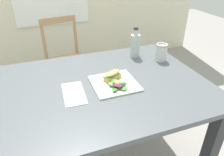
{
  "coord_description": "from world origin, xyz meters",
  "views": [
    {
      "loc": [
        -0.18,
        -0.91,
        1.39
      ],
      "look_at": [
        0.19,
        0.11,
        0.76
      ],
      "focal_mm": 33.59,
      "sensor_mm": 36.0,
      "label": 1
    }
  ],
  "objects_px": {
    "fork_on_napkin": "(73,91)",
    "mason_jar_iced_tea": "(161,53)",
    "chair_wooden_far": "(67,61)",
    "plate_lunch": "(114,83)",
    "sandwich_half_front": "(112,75)",
    "bottle_cold_brew": "(135,46)",
    "dining_table": "(102,100)"
  },
  "relations": [
    {
      "from": "fork_on_napkin",
      "to": "mason_jar_iced_tea",
      "type": "height_order",
      "value": "mason_jar_iced_tea"
    },
    {
      "from": "chair_wooden_far",
      "to": "mason_jar_iced_tea",
      "type": "height_order",
      "value": "chair_wooden_far"
    },
    {
      "from": "chair_wooden_far",
      "to": "fork_on_napkin",
      "type": "xyz_separation_m",
      "value": [
        -0.11,
        -1.05,
        0.3
      ]
    },
    {
      "from": "plate_lunch",
      "to": "fork_on_napkin",
      "type": "height_order",
      "value": "plate_lunch"
    },
    {
      "from": "sandwich_half_front",
      "to": "mason_jar_iced_tea",
      "type": "bearing_deg",
      "value": 19.66
    },
    {
      "from": "mason_jar_iced_tea",
      "to": "bottle_cold_brew",
      "type": "bearing_deg",
      "value": 138.54
    },
    {
      "from": "chair_wooden_far",
      "to": "mason_jar_iced_tea",
      "type": "bearing_deg",
      "value": -56.52
    },
    {
      "from": "mason_jar_iced_tea",
      "to": "sandwich_half_front",
      "type": "bearing_deg",
      "value": -160.34
    },
    {
      "from": "dining_table",
      "to": "mason_jar_iced_tea",
      "type": "xyz_separation_m",
      "value": [
        0.5,
        0.16,
        0.18
      ]
    },
    {
      "from": "dining_table",
      "to": "fork_on_napkin",
      "type": "distance_m",
      "value": 0.22
    },
    {
      "from": "chair_wooden_far",
      "to": "mason_jar_iced_tea",
      "type": "xyz_separation_m",
      "value": [
        0.57,
        -0.86,
        0.35
      ]
    },
    {
      "from": "bottle_cold_brew",
      "to": "mason_jar_iced_tea",
      "type": "distance_m",
      "value": 0.2
    },
    {
      "from": "dining_table",
      "to": "chair_wooden_far",
      "type": "bearing_deg",
      "value": 93.83
    },
    {
      "from": "sandwich_half_front",
      "to": "bottle_cold_brew",
      "type": "bearing_deg",
      "value": 45.0
    },
    {
      "from": "sandwich_half_front",
      "to": "mason_jar_iced_tea",
      "type": "distance_m",
      "value": 0.45
    },
    {
      "from": "bottle_cold_brew",
      "to": "mason_jar_iced_tea",
      "type": "bearing_deg",
      "value": -41.46
    },
    {
      "from": "dining_table",
      "to": "fork_on_napkin",
      "type": "relative_size",
      "value": 6.75
    },
    {
      "from": "chair_wooden_far",
      "to": "bottle_cold_brew",
      "type": "height_order",
      "value": "bottle_cold_brew"
    },
    {
      "from": "plate_lunch",
      "to": "mason_jar_iced_tea",
      "type": "height_order",
      "value": "mason_jar_iced_tea"
    },
    {
      "from": "chair_wooden_far",
      "to": "sandwich_half_front",
      "type": "height_order",
      "value": "chair_wooden_far"
    },
    {
      "from": "fork_on_napkin",
      "to": "plate_lunch",
      "type": "bearing_deg",
      "value": -0.23
    },
    {
      "from": "sandwich_half_front",
      "to": "bottle_cold_brew",
      "type": "relative_size",
      "value": 0.55
    },
    {
      "from": "dining_table",
      "to": "plate_lunch",
      "type": "bearing_deg",
      "value": -22.98
    },
    {
      "from": "dining_table",
      "to": "sandwich_half_front",
      "type": "bearing_deg",
      "value": 8.06
    },
    {
      "from": "dining_table",
      "to": "bottle_cold_brew",
      "type": "distance_m",
      "value": 0.5
    },
    {
      "from": "mason_jar_iced_tea",
      "to": "plate_lunch",
      "type": "bearing_deg",
      "value": -155.87
    },
    {
      "from": "fork_on_napkin",
      "to": "bottle_cold_brew",
      "type": "bearing_deg",
      "value": 31.18
    },
    {
      "from": "plate_lunch",
      "to": "bottle_cold_brew",
      "type": "height_order",
      "value": "bottle_cold_brew"
    },
    {
      "from": "chair_wooden_far",
      "to": "plate_lunch",
      "type": "xyz_separation_m",
      "value": [
        0.14,
        -1.05,
        0.3
      ]
    },
    {
      "from": "fork_on_napkin",
      "to": "bottle_cold_brew",
      "type": "xyz_separation_m",
      "value": [
        0.53,
        0.32,
        0.07
      ]
    },
    {
      "from": "plate_lunch",
      "to": "chair_wooden_far",
      "type": "bearing_deg",
      "value": 97.5
    },
    {
      "from": "plate_lunch",
      "to": "sandwich_half_front",
      "type": "xyz_separation_m",
      "value": [
        0.0,
        0.04,
        0.03
      ]
    }
  ]
}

